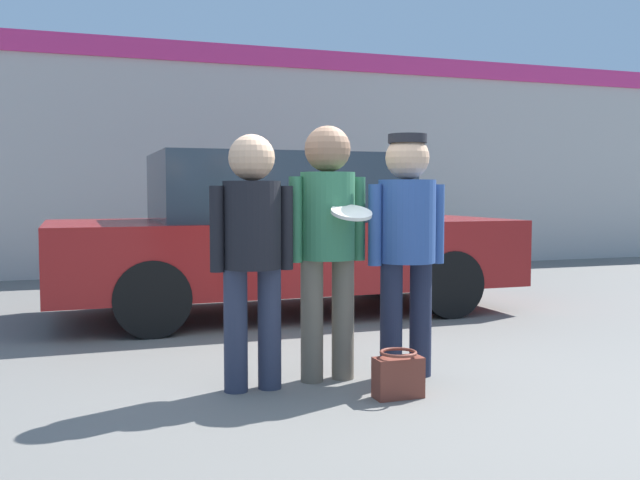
{
  "coord_description": "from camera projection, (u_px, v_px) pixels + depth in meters",
  "views": [
    {
      "loc": [
        -1.64,
        -4.32,
        1.26
      ],
      "look_at": [
        -0.04,
        0.25,
        0.93
      ],
      "focal_mm": 40.0,
      "sensor_mm": 36.0,
      "label": 1
    }
  ],
  "objects": [
    {
      "name": "ground_plane",
      "position": [
        338.0,
        383.0,
        4.69
      ],
      "size": [
        56.0,
        56.0,
        0.0
      ],
      "primitive_type": "plane",
      "color": "#66635E"
    },
    {
      "name": "storefront_building",
      "position": [
        183.0,
        157.0,
        10.86
      ],
      "size": [
        24.0,
        0.22,
        3.51
      ],
      "color": "beige",
      "rests_on": "ground"
    },
    {
      "name": "person_left",
      "position": [
        252.0,
        240.0,
        4.47
      ],
      "size": [
        0.54,
        0.37,
        1.62
      ],
      "color": "#2D3347",
      "rests_on": "ground"
    },
    {
      "name": "person_middle_with_frisbee",
      "position": [
        328.0,
        229.0,
        4.7
      ],
      "size": [
        0.53,
        0.57,
        1.69
      ],
      "color": "#665B4C",
      "rests_on": "ground"
    },
    {
      "name": "person_right",
      "position": [
        406.0,
        231.0,
        4.79
      ],
      "size": [
        0.56,
        0.39,
        1.64
      ],
      "color": "#1E2338",
      "rests_on": "ground"
    },
    {
      "name": "parked_car_near",
      "position": [
        283.0,
        235.0,
        7.39
      ],
      "size": [
        4.7,
        1.9,
        1.64
      ],
      "color": "maroon",
      "rests_on": "ground"
    },
    {
      "name": "shrub",
      "position": [
        406.0,
        239.0,
        11.44
      ],
      "size": [
        0.99,
        0.99,
        0.99
      ],
      "color": "#285B2D",
      "rests_on": "ground"
    },
    {
      "name": "handbag",
      "position": [
        398.0,
        375.0,
        4.35
      ],
      "size": [
        0.3,
        0.23,
        0.29
      ],
      "color": "brown",
      "rests_on": "ground"
    }
  ]
}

